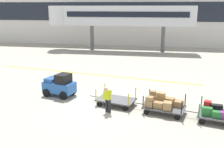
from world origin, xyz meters
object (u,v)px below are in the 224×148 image
baggage_cart_lead (116,100)px  baggage_handler (107,98)px  baggage_cart_tail (219,113)px  baggage_tug (60,85)px  baggage_cart_middle (162,103)px

baggage_cart_lead → baggage_handler: (-0.30, -1.19, 0.52)m
baggage_cart_tail → baggage_handler: bearing=178.1°
baggage_tug → baggage_handler: size_ratio=1.47×
baggage_tug → baggage_cart_lead: (4.04, -1.00, -0.41)m
baggage_cart_lead → baggage_cart_middle: 2.89m
baggage_cart_tail → baggage_handler: size_ratio=1.98×
baggage_cart_tail → baggage_cart_middle: bearing=166.1°
baggage_tug → baggage_cart_middle: bearing=-13.6°
baggage_tug → baggage_cart_tail: baggage_tug is taller
baggage_tug → baggage_handler: bearing=-30.3°
baggage_cart_lead → baggage_cart_tail: (5.75, -1.38, 0.15)m
baggage_cart_tail → baggage_tug: bearing=166.3°
baggage_cart_lead → baggage_cart_middle: (2.80, -0.66, 0.21)m
baggage_cart_tail → baggage_handler: 6.06m
baggage_tug → baggage_cart_tail: bearing=-13.7°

